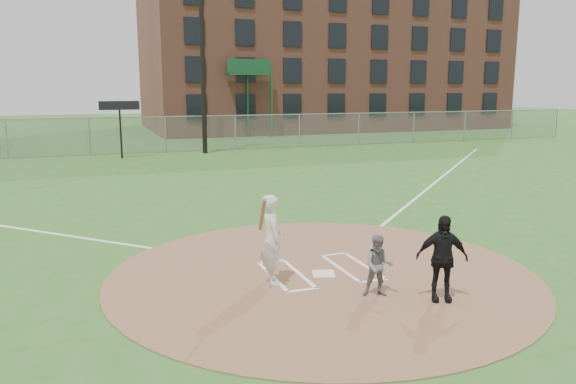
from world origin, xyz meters
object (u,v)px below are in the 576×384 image
object	(u,v)px
batter_at_plate	(272,239)
home_plate	(323,274)
catcher	(379,266)
umpire	(442,258)

from	to	relation	value
batter_at_plate	home_plate	bearing A→B (deg)	5.10
home_plate	batter_at_plate	world-z (taller)	batter_at_plate
home_plate	catcher	size ratio (longest dim) A/B	0.39
home_plate	catcher	distance (m)	1.52
catcher	batter_at_plate	xyz separation A→B (m)	(-1.56, 1.25, 0.30)
umpire	batter_at_plate	world-z (taller)	batter_at_plate
home_plate	umpire	world-z (taller)	umpire
catcher	home_plate	bearing A→B (deg)	130.43
catcher	umpire	distance (m)	1.08
home_plate	batter_at_plate	bearing A→B (deg)	-174.90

